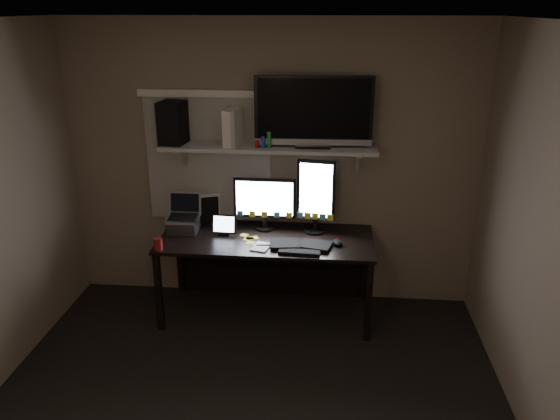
# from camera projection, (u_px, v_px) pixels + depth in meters

# --- Properties ---
(ceiling) EXTENTS (3.60, 3.60, 0.00)m
(ceiling) POSITION_uv_depth(u_px,v_px,m) (229.00, 22.00, 2.66)
(ceiling) COLOR silver
(ceiling) RESTS_ON back_wall
(back_wall) EXTENTS (3.60, 0.00, 3.60)m
(back_wall) POSITION_uv_depth(u_px,v_px,m) (271.00, 166.00, 4.78)
(back_wall) COLOR #81715D
(back_wall) RESTS_ON floor
(window_blinds) EXTENTS (1.10, 0.02, 1.10)m
(window_blinds) POSITION_uv_depth(u_px,v_px,m) (208.00, 160.00, 4.80)
(window_blinds) COLOR beige
(window_blinds) RESTS_ON back_wall
(desk) EXTENTS (1.80, 0.75, 0.73)m
(desk) POSITION_uv_depth(u_px,v_px,m) (268.00, 251.00, 4.79)
(desk) COLOR black
(desk) RESTS_ON floor
(wall_shelf) EXTENTS (1.80, 0.35, 0.03)m
(wall_shelf) POSITION_uv_depth(u_px,v_px,m) (268.00, 147.00, 4.54)
(wall_shelf) COLOR #B3B3AE
(wall_shelf) RESTS_ON back_wall
(monitor_landscape) EXTENTS (0.54, 0.06, 0.47)m
(monitor_landscape) POSITION_uv_depth(u_px,v_px,m) (265.00, 204.00, 4.72)
(monitor_landscape) COLOR black
(monitor_landscape) RESTS_ON desk
(monitor_portrait) EXTENTS (0.33, 0.11, 0.65)m
(monitor_portrait) POSITION_uv_depth(u_px,v_px,m) (316.00, 196.00, 4.63)
(monitor_portrait) COLOR black
(monitor_portrait) RESTS_ON desk
(keyboard) EXTENTS (0.52, 0.23, 0.03)m
(keyboard) POSITION_uv_depth(u_px,v_px,m) (300.00, 245.00, 4.44)
(keyboard) COLOR black
(keyboard) RESTS_ON desk
(mouse) EXTENTS (0.10, 0.13, 0.04)m
(mouse) POSITION_uv_depth(u_px,v_px,m) (337.00, 242.00, 4.47)
(mouse) COLOR black
(mouse) RESTS_ON desk
(notepad) EXTENTS (0.17, 0.21, 0.01)m
(notepad) POSITION_uv_depth(u_px,v_px,m) (261.00, 247.00, 4.43)
(notepad) COLOR silver
(notepad) RESTS_ON desk
(tablet) EXTENTS (0.22, 0.10, 0.19)m
(tablet) POSITION_uv_depth(u_px,v_px,m) (224.00, 225.00, 4.64)
(tablet) COLOR black
(tablet) RESTS_ON desk
(file_sorter) EXTENTS (0.23, 0.16, 0.27)m
(file_sorter) POSITION_uv_depth(u_px,v_px,m) (206.00, 209.00, 4.89)
(file_sorter) COLOR black
(file_sorter) RESTS_ON desk
(laptop) EXTENTS (0.29, 0.23, 0.32)m
(laptop) POSITION_uv_depth(u_px,v_px,m) (183.00, 214.00, 4.68)
(laptop) COLOR #ADADB2
(laptop) RESTS_ON desk
(cup) EXTENTS (0.09, 0.09, 0.10)m
(cup) POSITION_uv_depth(u_px,v_px,m) (158.00, 244.00, 4.37)
(cup) COLOR maroon
(cup) RESTS_ON desk
(sticky_notes) EXTENTS (0.32, 0.27, 0.00)m
(sticky_notes) POSITION_uv_depth(u_px,v_px,m) (251.00, 240.00, 4.57)
(sticky_notes) COLOR yellow
(sticky_notes) RESTS_ON desk
(tv) EXTENTS (0.96, 0.21, 0.58)m
(tv) POSITION_uv_depth(u_px,v_px,m) (314.00, 112.00, 4.40)
(tv) COLOR black
(tv) RESTS_ON wall_shelf
(game_console) EXTENTS (0.15, 0.27, 0.30)m
(game_console) POSITION_uv_depth(u_px,v_px,m) (233.00, 127.00, 4.50)
(game_console) COLOR silver
(game_console) RESTS_ON wall_shelf
(speaker) EXTENTS (0.22, 0.26, 0.35)m
(speaker) POSITION_uv_depth(u_px,v_px,m) (173.00, 123.00, 4.54)
(speaker) COLOR black
(speaker) RESTS_ON wall_shelf
(bottles) EXTENTS (0.21, 0.06, 0.13)m
(bottles) POSITION_uv_depth(u_px,v_px,m) (263.00, 140.00, 4.43)
(bottles) COLOR #A50F0C
(bottles) RESTS_ON wall_shelf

